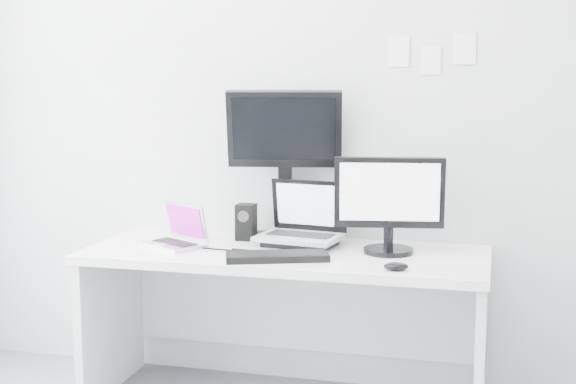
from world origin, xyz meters
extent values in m
plane|color=silver|center=(0.00, 1.60, 1.35)|extent=(3.60, 0.00, 3.60)
cube|color=white|center=(0.00, 1.25, 0.36)|extent=(1.80, 0.70, 0.73)
cube|color=#B6B6BB|center=(-0.52, 1.21, 0.83)|extent=(0.34, 0.32, 0.21)
cube|color=black|center=(-0.24, 1.44, 0.82)|extent=(0.09, 0.09, 0.17)
cube|color=#A9ACB0|center=(0.04, 1.36, 0.88)|extent=(0.41, 0.34, 0.31)
cube|color=black|center=(-0.07, 1.51, 1.10)|extent=(0.57, 0.29, 0.73)
cube|color=black|center=(0.46, 1.32, 0.95)|extent=(0.51, 0.30, 0.44)
cube|color=black|center=(0.01, 1.06, 0.74)|extent=(0.46, 0.30, 0.03)
ellipsoid|color=black|center=(0.53, 1.00, 0.75)|extent=(0.12, 0.09, 0.03)
cube|color=white|center=(0.45, 1.59, 1.62)|extent=(0.10, 0.00, 0.14)
cube|color=white|center=(0.60, 1.59, 1.58)|extent=(0.09, 0.00, 0.13)
cube|color=white|center=(0.75, 1.59, 1.63)|extent=(0.10, 0.00, 0.14)
camera|label=1|loc=(0.91, -2.18, 1.50)|focal=50.36mm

